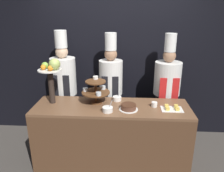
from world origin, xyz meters
The scene contains 12 objects.
wall_back centered at (0.00, 1.28, 1.40)m, with size 10.00×0.06×2.80m.
buffet_counter centered at (0.00, 0.32, 0.44)m, with size 2.08×0.64×0.89m.
tiered_stand centered at (-0.22, 0.43, 1.07)m, with size 0.39×0.39×0.35m.
fruit_pedestal centered at (-0.80, 0.38, 1.33)m, with size 0.31×0.31×0.62m.
cake_round centered at (0.22, 0.22, 0.92)m, with size 0.24×0.24×0.07m.
cup_white centered at (0.57, 0.34, 0.92)m, with size 0.08×0.08×0.07m.
cake_square_tray centered at (0.78, 0.27, 0.90)m, with size 0.27×0.19×0.05m.
serving_bowl_near centered at (-0.04, 0.15, 0.92)m, with size 0.13×0.13×0.16m.
serving_bowl_far centered at (0.07, 0.52, 0.92)m, with size 0.12×0.12×0.16m.
chef_left centered at (-0.80, 0.90, 0.98)m, with size 0.39×0.39×1.82m.
chef_center_left centered at (-0.05, 0.90, 0.97)m, with size 0.36×0.36×1.79m.
chef_center_right centered at (0.82, 0.90, 0.95)m, with size 0.40×0.40×1.79m.
Camera 1 is at (0.18, -2.34, 2.09)m, focal length 35.00 mm.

